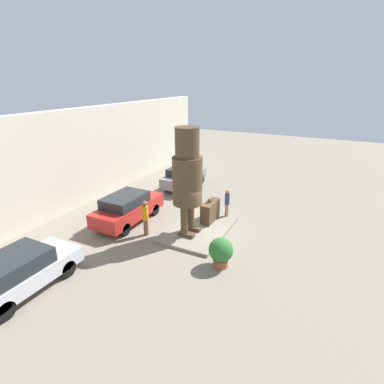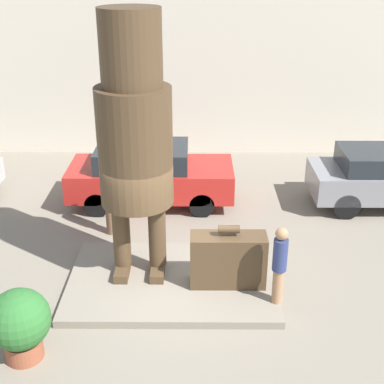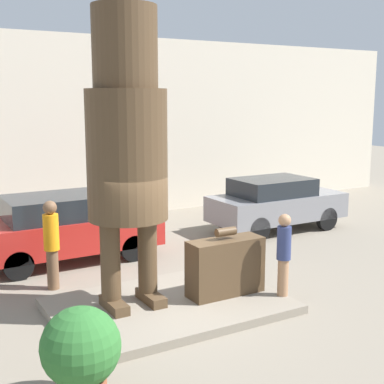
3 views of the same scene
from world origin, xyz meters
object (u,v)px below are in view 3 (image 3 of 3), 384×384
object	(u,v)px
statue_figure	(127,136)
planter_pot	(81,352)
giant_suitcase	(225,266)
tourist	(284,251)
worker_hivis	(51,241)
parked_car_red	(65,227)
parked_car_grey	(276,202)

from	to	relation	value
statue_figure	planter_pot	world-z (taller)	statue_figure
giant_suitcase	tourist	distance (m)	1.13
tourist	planter_pot	world-z (taller)	tourist
giant_suitcase	tourist	world-z (taller)	tourist
giant_suitcase	worker_hivis	distance (m)	3.55
giant_suitcase	planter_pot	world-z (taller)	giant_suitcase
planter_pot	giant_suitcase	bearing A→B (deg)	29.48
statue_figure	giant_suitcase	distance (m)	3.10
parked_car_red	parked_car_grey	bearing A→B (deg)	-1.16
tourist	parked_car_grey	xyz separation A→B (m)	(3.48, 4.53, -0.19)
statue_figure	parked_car_red	xyz separation A→B (m)	(-0.09, 3.59, -2.36)
statue_figure	giant_suitcase	size ratio (longest dim) A/B	3.51
parked_car_grey	giant_suitcase	bearing A→B (deg)	-138.19
planter_pot	worker_hivis	bearing A→B (deg)	78.94
statue_figure	planter_pot	size ratio (longest dim) A/B	4.05
statue_figure	planter_pot	distance (m)	3.89
statue_figure	planter_pot	bearing A→B (deg)	-125.39
statue_figure	worker_hivis	bearing A→B (deg)	115.14
parked_car_red	parked_car_grey	xyz separation A→B (m)	(6.24, -0.13, -0.02)
parked_car_red	planter_pot	size ratio (longest dim) A/B	3.34
statue_figure	tourist	size ratio (longest dim) A/B	3.30
parked_car_grey	planter_pot	xyz separation A→B (m)	(-7.88, -5.89, -0.12)
giant_suitcase	worker_hivis	xyz separation A→B (m)	(-2.66, 2.33, 0.30)
worker_hivis	giant_suitcase	bearing A→B (deg)	-41.28
giant_suitcase	parked_car_grey	xyz separation A→B (m)	(4.38, 3.92, 0.13)
worker_hivis	parked_car_red	bearing A→B (deg)	65.19
tourist	statue_figure	bearing A→B (deg)	158.37
giant_suitcase	parked_car_grey	world-z (taller)	parked_car_grey
tourist	parked_car_grey	size ratio (longest dim) A/B	0.39
statue_figure	worker_hivis	size ratio (longest dim) A/B	2.84
parked_car_red	planter_pot	xyz separation A→B (m)	(-1.63, -6.02, -0.14)
giant_suitcase	worker_hivis	world-z (taller)	worker_hivis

